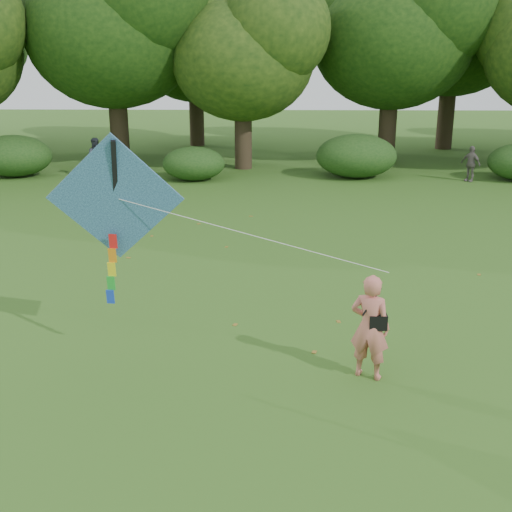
{
  "coord_description": "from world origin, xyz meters",
  "views": [
    {
      "loc": [
        -0.72,
        -9.98,
        5.39
      ],
      "look_at": [
        -0.99,
        2.0,
        1.5
      ],
      "focal_mm": 45.0,
      "sensor_mm": 36.0,
      "label": 1
    }
  ],
  "objects_px": {
    "flying_kite": "(116,201)",
    "man_kite_flyer": "(370,327)",
    "bystander_left": "(97,158)",
    "bystander_right": "(470,164)"
  },
  "relations": [
    {
      "from": "flying_kite",
      "to": "bystander_left",
      "type": "bearing_deg",
      "value": 106.13
    },
    {
      "from": "bystander_right",
      "to": "flying_kite",
      "type": "distance_m",
      "value": 19.99
    },
    {
      "from": "man_kite_flyer",
      "to": "flying_kite",
      "type": "distance_m",
      "value": 4.81
    },
    {
      "from": "man_kite_flyer",
      "to": "flying_kite",
      "type": "height_order",
      "value": "flying_kite"
    },
    {
      "from": "flying_kite",
      "to": "man_kite_flyer",
      "type": "bearing_deg",
      "value": -9.06
    },
    {
      "from": "bystander_left",
      "to": "bystander_right",
      "type": "xyz_separation_m",
      "value": [
        16.0,
        -0.55,
        -0.11
      ]
    },
    {
      "from": "man_kite_flyer",
      "to": "bystander_left",
      "type": "relative_size",
      "value": 1.08
    },
    {
      "from": "bystander_right",
      "to": "flying_kite",
      "type": "height_order",
      "value": "flying_kite"
    },
    {
      "from": "flying_kite",
      "to": "bystander_right",
      "type": "bearing_deg",
      "value": 56.14
    },
    {
      "from": "bystander_left",
      "to": "flying_kite",
      "type": "distance_m",
      "value": 17.87
    }
  ]
}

